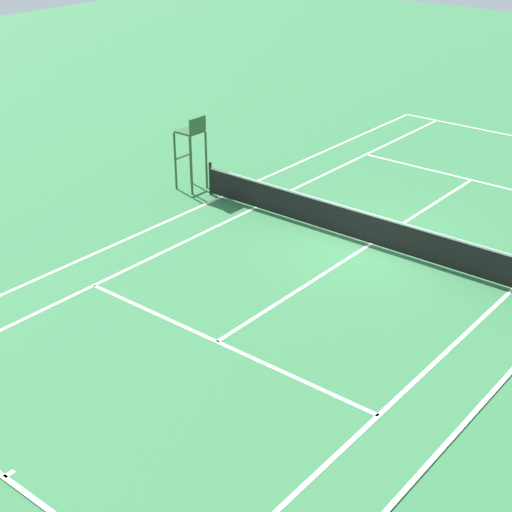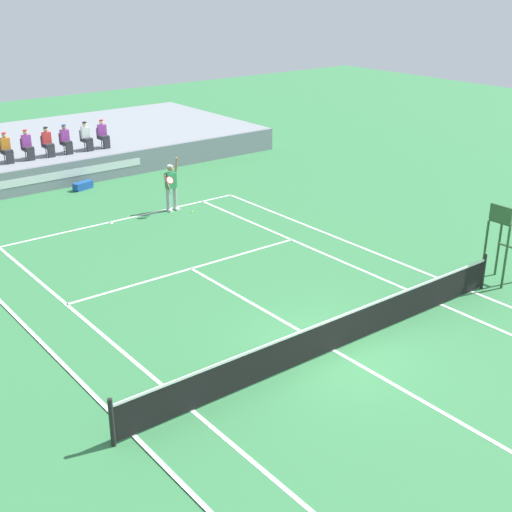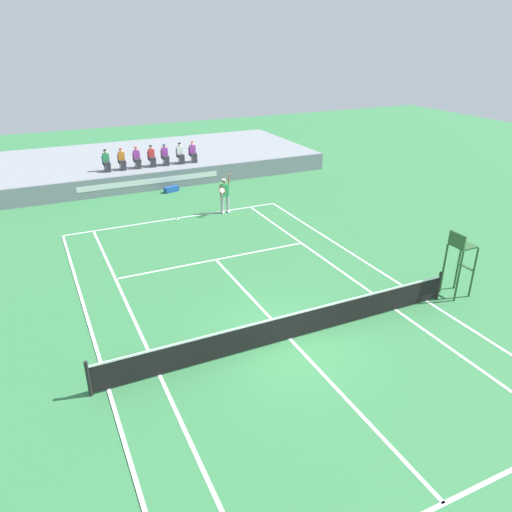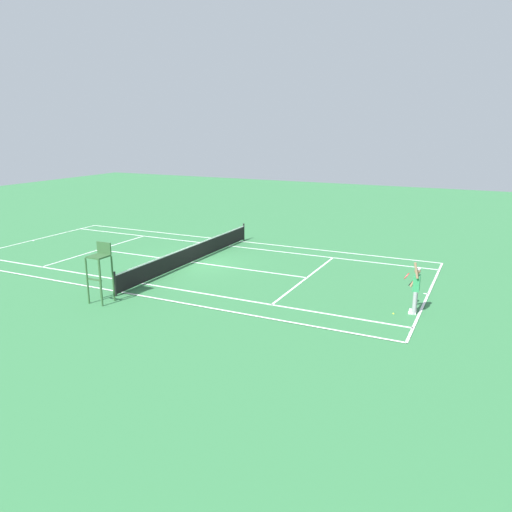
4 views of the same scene
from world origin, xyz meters
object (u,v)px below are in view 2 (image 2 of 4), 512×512
at_px(spectator_seated_3, 48,142).
at_px(tennis_player, 171,186).
at_px(equipment_bag, 83,186).
at_px(spectator_seated_1, 7,148).
at_px(spectator_seated_2, 28,145).
at_px(spectator_seated_4, 66,140).
at_px(spectator_seated_6, 103,134).
at_px(umpire_chair, 504,233).
at_px(tennis_ball, 192,212).
at_px(spectator_seated_5, 86,137).

relative_size(spectator_seated_3, tennis_player, 0.61).
bearing_deg(equipment_bag, spectator_seated_1, 136.30).
bearing_deg(equipment_bag, spectator_seated_2, 122.31).
distance_m(spectator_seated_3, spectator_seated_4, 0.84).
height_order(spectator_seated_1, spectator_seated_6, same).
height_order(spectator_seated_3, spectator_seated_6, same).
distance_m(umpire_chair, equipment_bag, 17.47).
bearing_deg(spectator_seated_2, spectator_seated_3, 0.00).
distance_m(spectator_seated_4, tennis_ball, 8.01).
bearing_deg(umpire_chair, spectator_seated_6, 100.54).
xyz_separation_m(spectator_seated_3, spectator_seated_5, (1.82, 0.00, 0.00)).
distance_m(spectator_seated_1, spectator_seated_3, 1.81).
relative_size(spectator_seated_1, equipment_bag, 1.33).
distance_m(spectator_seated_1, spectator_seated_4, 2.65).
bearing_deg(spectator_seated_3, spectator_seated_4, 0.00).
height_order(spectator_seated_1, spectator_seated_5, same).
relative_size(spectator_seated_3, spectator_seated_5, 1.00).
bearing_deg(tennis_ball, tennis_player, 125.10).
bearing_deg(spectator_seated_4, spectator_seated_2, 180.00).
xyz_separation_m(spectator_seated_4, tennis_ball, (1.60, -7.67, -1.67)).
xyz_separation_m(tennis_player, equipment_bag, (-1.48, 4.80, -0.83)).
distance_m(spectator_seated_4, tennis_player, 7.12).
bearing_deg(spectator_seated_4, equipment_bag, -99.25).
bearing_deg(equipment_bag, tennis_ball, -70.35).
distance_m(spectator_seated_1, umpire_chair, 20.28).
bearing_deg(spectator_seated_2, tennis_player, -67.71).
height_order(tennis_ball, equipment_bag, equipment_bag).
height_order(spectator_seated_3, equipment_bag, spectator_seated_3).
relative_size(spectator_seated_5, umpire_chair, 0.52).
relative_size(spectator_seated_2, spectator_seated_4, 1.00).
bearing_deg(spectator_seated_4, spectator_seated_6, 0.00).
relative_size(spectator_seated_4, spectator_seated_6, 1.00).
height_order(spectator_seated_4, spectator_seated_5, same).
bearing_deg(spectator_seated_5, tennis_player, -88.83).
xyz_separation_m(spectator_seated_1, umpire_chair, (7.93, -18.66, -0.14)).
distance_m(spectator_seated_5, spectator_seated_6, 0.83).
bearing_deg(spectator_seated_6, spectator_seated_1, 180.00).
height_order(spectator_seated_4, tennis_ball, spectator_seated_4).
xyz_separation_m(spectator_seated_2, umpire_chair, (7.02, -18.66, -0.14)).
height_order(spectator_seated_3, spectator_seated_4, same).
relative_size(spectator_seated_2, spectator_seated_3, 1.00).
relative_size(umpire_chair, equipment_bag, 2.56).
bearing_deg(equipment_bag, spectator_seated_5, 58.58).
xyz_separation_m(spectator_seated_5, umpire_chair, (4.30, -18.66, -0.14)).
height_order(spectator_seated_4, equipment_bag, spectator_seated_4).
relative_size(tennis_player, equipment_bag, 2.19).
bearing_deg(spectator_seated_1, tennis_player, -61.65).
distance_m(tennis_player, umpire_chair, 12.40).
bearing_deg(equipment_bag, spectator_seated_6, 45.35).
relative_size(tennis_ball, umpire_chair, 0.03).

